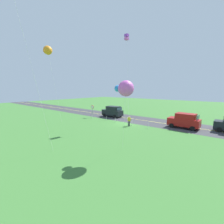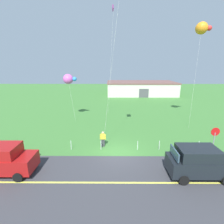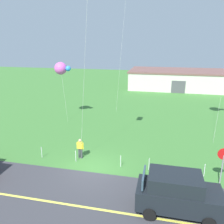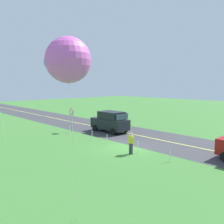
# 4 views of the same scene
# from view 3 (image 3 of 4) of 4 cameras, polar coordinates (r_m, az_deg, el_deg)

# --- Properties ---
(ground_plane) EXTENTS (120.00, 120.00, 0.10)m
(ground_plane) POSITION_cam_3_polar(r_m,az_deg,el_deg) (17.16, -4.50, -13.97)
(ground_plane) COLOR #3D7533
(asphalt_road) EXTENTS (120.00, 7.00, 0.00)m
(asphalt_road) POSITION_cam_3_polar(r_m,az_deg,el_deg) (14.06, -9.62, -21.89)
(asphalt_road) COLOR #38383D
(asphalt_road) RESTS_ON ground
(road_centre_stripe) EXTENTS (120.00, 0.16, 0.00)m
(road_centre_stripe) POSITION_cam_3_polar(r_m,az_deg,el_deg) (14.05, -9.62, -21.88)
(road_centre_stripe) COLOR #E5E04C
(road_centre_stripe) RESTS_ON asphalt_road
(car_suv_foreground) EXTENTS (4.40, 2.12, 2.24)m
(car_suv_foreground) POSITION_cam_3_polar(r_m,az_deg,el_deg) (13.28, 15.92, -18.76)
(car_suv_foreground) COLOR black
(car_suv_foreground) RESTS_ON ground
(stop_sign) EXTENTS (0.76, 0.08, 2.56)m
(stop_sign) POSITION_cam_3_polar(r_m,az_deg,el_deg) (16.07, 25.92, -10.55)
(stop_sign) COLOR gray
(stop_sign) RESTS_ON ground
(person_adult_near) EXTENTS (0.58, 0.22, 1.60)m
(person_adult_near) POSITION_cam_3_polar(r_m,az_deg,el_deg) (18.25, -7.90, -8.83)
(person_adult_near) COLOR #3F3F47
(person_adult_near) RESTS_ON ground
(kite_yellow_high) EXTENTS (1.90, 1.59, 6.62)m
(kite_yellow_high) POSITION_cam_3_polar(r_m,az_deg,el_deg) (26.75, -12.52, 10.53)
(kite_yellow_high) COLOR silver
(kite_yellow_high) RESTS_ON ground
(warehouse_distant) EXTENTS (18.36, 10.20, 3.50)m
(warehouse_distant) POSITION_cam_3_polar(r_m,az_deg,el_deg) (47.21, 15.90, 7.89)
(warehouse_distant) COLOR beige
(warehouse_distant) RESTS_ON ground
(fence_post_0) EXTENTS (0.05, 0.05, 0.90)m
(fence_post_0) POSITION_cam_3_polar(r_m,az_deg,el_deg) (19.15, -17.07, -9.54)
(fence_post_0) COLOR silver
(fence_post_0) RESTS_ON ground
(fence_post_1) EXTENTS (0.05, 0.05, 0.90)m
(fence_post_1) POSITION_cam_3_polar(r_m,az_deg,el_deg) (17.99, -9.00, -10.76)
(fence_post_1) COLOR silver
(fence_post_1) RESTS_ON ground
(fence_post_2) EXTENTS (0.05, 0.05, 0.90)m
(fence_post_2) POSITION_cam_3_polar(r_m,az_deg,el_deg) (17.12, 2.17, -12.08)
(fence_post_2) COLOR silver
(fence_post_2) RESTS_ON ground
(fence_post_3) EXTENTS (0.05, 0.05, 0.90)m
(fence_post_3) POSITION_cam_3_polar(r_m,az_deg,el_deg) (16.92, 9.18, -12.67)
(fence_post_3) COLOR silver
(fence_post_3) RESTS_ON ground
(fence_post_4) EXTENTS (0.05, 0.05, 0.90)m
(fence_post_4) POSITION_cam_3_polar(r_m,az_deg,el_deg) (17.20, 21.99, -13.28)
(fence_post_4) COLOR silver
(fence_post_4) RESTS_ON ground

